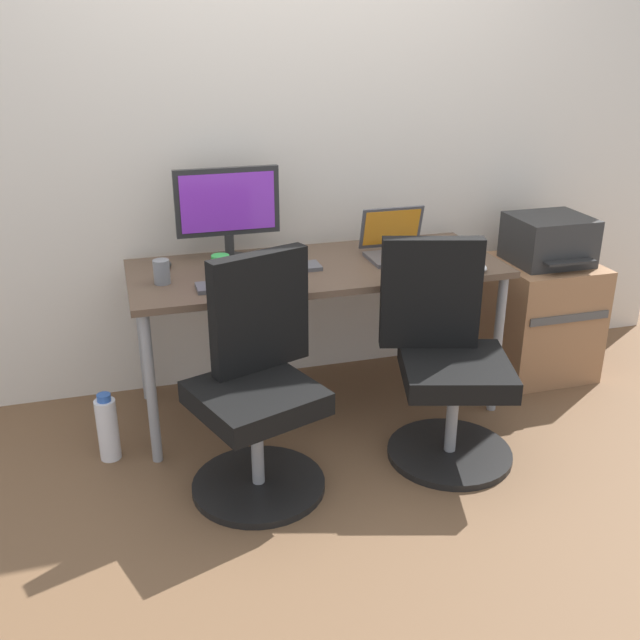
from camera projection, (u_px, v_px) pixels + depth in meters
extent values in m
plane|color=brown|center=(317.00, 403.00, 3.61)|extent=(5.28, 5.28, 0.00)
cube|color=silver|center=(293.00, 124.00, 3.49)|extent=(4.40, 0.04, 2.60)
cube|color=brown|center=(317.00, 269.00, 3.34)|extent=(1.71, 0.69, 0.03)
cylinder|color=gray|center=(151.00, 389.00, 3.01)|extent=(0.04, 0.04, 0.69)
cylinder|color=gray|center=(497.00, 345.00, 3.43)|extent=(0.04, 0.04, 0.69)
cylinder|color=gray|center=(142.00, 335.00, 3.53)|extent=(0.04, 0.04, 0.69)
cylinder|color=gray|center=(444.00, 302.00, 3.95)|extent=(0.04, 0.04, 0.69)
cylinder|color=black|center=(259.00, 485.00, 2.95)|extent=(0.54, 0.54, 0.03)
cylinder|color=gray|center=(257.00, 446.00, 2.88)|extent=(0.05, 0.05, 0.34)
cube|color=black|center=(255.00, 398.00, 2.80)|extent=(0.56, 0.56, 0.09)
cube|color=black|center=(260.00, 311.00, 2.86)|extent=(0.42, 0.21, 0.48)
cylinder|color=black|center=(449.00, 453.00, 3.17)|extent=(0.54, 0.54, 0.03)
cylinder|color=gray|center=(452.00, 416.00, 3.10)|extent=(0.05, 0.05, 0.34)
cube|color=black|center=(456.00, 370.00, 3.02)|extent=(0.54, 0.54, 0.09)
cube|color=black|center=(431.00, 293.00, 3.05)|extent=(0.42, 0.18, 0.48)
cube|color=#996B47|center=(539.00, 317.00, 3.86)|extent=(0.49, 0.51, 0.61)
cube|color=#4C4C4C|center=(570.00, 318.00, 3.59)|extent=(0.44, 0.01, 0.04)
cube|color=#2D2D2D|center=(549.00, 239.00, 3.69)|extent=(0.38, 0.34, 0.24)
cube|color=#262626|center=(570.00, 262.00, 3.54)|extent=(0.27, 0.06, 0.01)
cylinder|color=white|center=(108.00, 430.00, 3.11)|extent=(0.09, 0.09, 0.28)
cylinder|color=#2D59B2|center=(104.00, 398.00, 3.05)|extent=(0.06, 0.06, 0.03)
cylinder|color=#262626|center=(230.00, 258.00, 3.42)|extent=(0.18, 0.18, 0.01)
cylinder|color=#262626|center=(229.00, 246.00, 3.40)|extent=(0.04, 0.04, 0.11)
cube|color=#262626|center=(227.00, 202.00, 3.32)|extent=(0.48, 0.03, 0.31)
cube|color=purple|center=(228.00, 202.00, 3.30)|extent=(0.43, 0.00, 0.26)
cube|color=#4C4C51|center=(401.00, 257.00, 3.42)|extent=(0.31, 0.22, 0.02)
cube|color=#4C4C51|center=(391.00, 227.00, 3.50)|extent=(0.31, 0.06, 0.21)
cube|color=orange|center=(392.00, 227.00, 3.50)|extent=(0.28, 0.05, 0.17)
cube|color=#515156|center=(237.00, 285.00, 3.07)|extent=(0.34, 0.12, 0.02)
cube|color=#515156|center=(283.00, 268.00, 3.27)|extent=(0.34, 0.12, 0.02)
ellipsoid|color=silver|center=(480.00, 267.00, 3.27)|extent=(0.06, 0.10, 0.03)
ellipsoid|color=#2D2D2D|center=(165.00, 264.00, 3.30)|extent=(0.06, 0.10, 0.03)
cylinder|color=green|center=(221.00, 265.00, 3.19)|extent=(0.08, 0.08, 0.09)
cylinder|color=slate|center=(162.00, 272.00, 3.09)|extent=(0.07, 0.07, 0.10)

